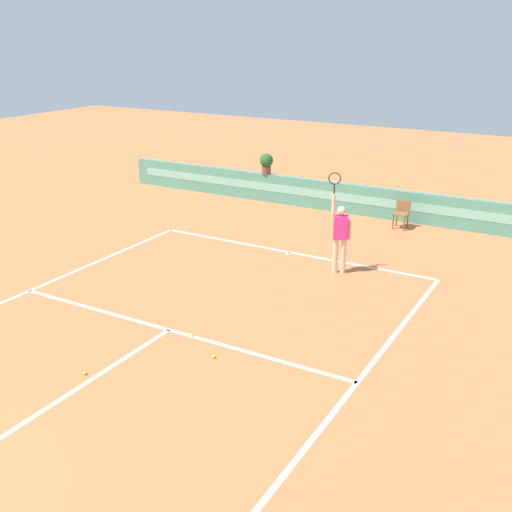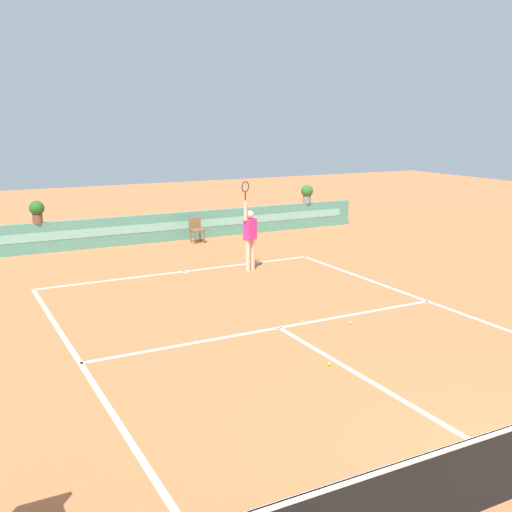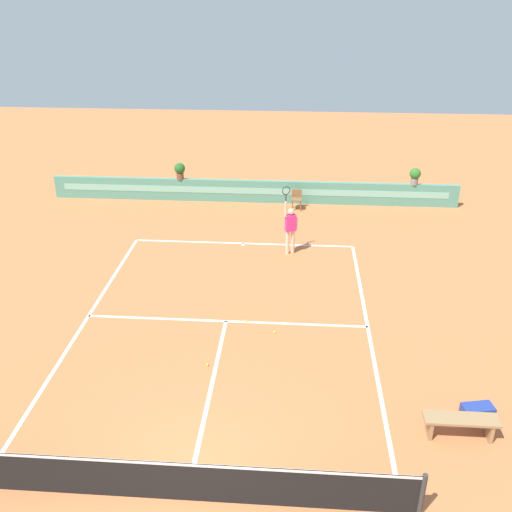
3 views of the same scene
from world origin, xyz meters
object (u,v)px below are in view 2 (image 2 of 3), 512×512
Objects in this scene: tennis_ball_near_baseline at (303,322)px; tennis_ball_by_sideline at (329,364)px; tennis_ball_mid_court at (350,323)px; potted_plant_far_right at (307,193)px; potted_plant_left at (37,210)px; ball_kid_chair at (196,229)px; tennis_player at (250,235)px.

tennis_ball_near_baseline and tennis_ball_by_sideline have the same top height.
potted_plant_far_right is at bearing 62.06° from tennis_ball_mid_court.
potted_plant_left is 1.00× the size of potted_plant_far_right.
potted_plant_left reaches higher than tennis_ball_mid_court.
potted_plant_far_right reaches higher than ball_kid_chair.
potted_plant_far_right is (5.05, 0.73, 0.93)m from ball_kid_chair.
tennis_ball_by_sideline is (-1.99, -6.92, -1.02)m from tennis_player.
tennis_ball_by_sideline is (-2.19, -11.43, -0.44)m from ball_kid_chair.
tennis_ball_near_baseline is 1.00× the size of tennis_ball_mid_court.
tennis_player reaches higher than ball_kid_chair.
ball_kid_chair is 12.50× the size of tennis_ball_mid_court.
potted_plant_left reaches higher than tennis_ball_near_baseline.
tennis_ball_near_baseline is at bearing 69.64° from tennis_ball_by_sideline.
tennis_ball_mid_court is 11.58m from potted_plant_left.
tennis_ball_mid_court is 2.35m from tennis_ball_by_sideline.
potted_plant_left is at bearing 103.89° from tennis_ball_by_sideline.
potted_plant_far_right is at bearing 0.00° from potted_plant_left.
potted_plant_far_right is (5.57, 10.51, 1.38)m from tennis_ball_mid_court.
ball_kid_chair reaches higher than tennis_ball_by_sideline.
tennis_player is at bearing -135.08° from potted_plant_far_right.
potted_plant_far_right is (7.24, 12.16, 1.38)m from tennis_ball_by_sideline.
tennis_ball_near_baseline and tennis_ball_mid_court have the same top height.
tennis_ball_near_baseline is at bearing 148.97° from tennis_ball_mid_court.
tennis_player is (-0.20, -4.51, 0.57)m from ball_kid_chair.
tennis_ball_by_sideline is at bearing -76.11° from potted_plant_left.
tennis_ball_by_sideline is at bearing -135.33° from tennis_ball_mid_court.
tennis_player is 3.57× the size of potted_plant_left.
ball_kid_chair is 12.50× the size of tennis_ball_by_sideline.
ball_kid_chair is 12.50× the size of tennis_ball_near_baseline.
ball_kid_chair is 5.33m from potted_plant_left.
ball_kid_chair reaches higher than tennis_ball_near_baseline.
tennis_ball_mid_court is 1.00× the size of tennis_ball_by_sideline.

